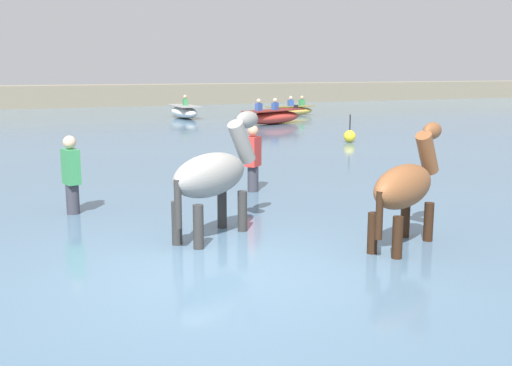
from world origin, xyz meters
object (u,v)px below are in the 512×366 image
at_px(horse_trailing_chestnut, 406,189).
at_px(person_wading_mid, 253,167).
at_px(channel_buoy, 350,136).
at_px(boat_distant_east, 274,117).
at_px(boat_far_offshore, 184,112).
at_px(person_wading_close, 72,185).
at_px(horse_lead_grey, 214,178).
at_px(boat_mid_outer, 290,110).

relative_size(horse_trailing_chestnut, person_wading_mid, 1.18).
bearing_deg(horse_trailing_chestnut, channel_buoy, 61.68).
bearing_deg(boat_distant_east, boat_far_offshore, 119.34).
xyz_separation_m(boat_distant_east, person_wading_close, (-9.54, -13.19, 0.16)).
bearing_deg(boat_far_offshore, horse_lead_grey, -105.43).
height_order(horse_trailing_chestnut, person_wading_mid, horse_trailing_chestnut).
distance_m(horse_trailing_chestnut, boat_mid_outer, 22.21).
xyz_separation_m(horse_lead_grey, person_wading_close, (-1.59, 2.09, -0.34)).
height_order(boat_far_offshore, boat_mid_outer, boat_far_offshore).
xyz_separation_m(horse_trailing_chestnut, boat_far_offshore, (3.38, 21.10, -0.44)).
bearing_deg(boat_mid_outer, horse_trailing_chestnut, -112.66).
relative_size(boat_distant_east, boat_mid_outer, 1.21).
relative_size(horse_lead_grey, channel_buoy, 2.40).
relative_size(horse_lead_grey, boat_far_offshore, 0.71).
height_order(boat_far_offshore, person_wading_close, person_wading_close).
bearing_deg(horse_trailing_chestnut, boat_far_offshore, 80.90).
bearing_deg(boat_mid_outer, channel_buoy, -106.89).
height_order(person_wading_close, person_wading_mid, same).
xyz_separation_m(horse_trailing_chestnut, channel_buoy, (5.34, 9.91, -0.54)).
height_order(horse_lead_grey, person_wading_mid, horse_lead_grey).
xyz_separation_m(horse_lead_grey, boat_far_offshore, (5.45, 19.73, -0.51)).
distance_m(horse_trailing_chestnut, person_wading_close, 5.05).
bearing_deg(boat_distant_east, horse_trailing_chestnut, -109.44).
distance_m(horse_trailing_chestnut, boat_distant_east, 17.67).
bearing_deg(channel_buoy, person_wading_close, -144.39).
height_order(boat_distant_east, channel_buoy, boat_distant_east).
bearing_deg(person_wading_close, channel_buoy, 35.61).
height_order(boat_distant_east, boat_mid_outer, boat_distant_east).
bearing_deg(boat_distant_east, horse_lead_grey, -117.46).
distance_m(boat_far_offshore, person_wading_mid, 17.53).
bearing_deg(boat_mid_outer, horse_lead_grey, -119.04).
bearing_deg(boat_mid_outer, person_wading_mid, -118.47).
bearing_deg(horse_lead_grey, person_wading_close, 127.28).
bearing_deg(boat_far_offshore, horse_trailing_chestnut, -99.10).
distance_m(boat_far_offshore, boat_distant_east, 5.10).
distance_m(horse_lead_grey, boat_far_offshore, 20.48).
height_order(boat_mid_outer, channel_buoy, boat_mid_outer).
xyz_separation_m(boat_far_offshore, person_wading_close, (-7.04, -17.64, 0.17)).
bearing_deg(horse_trailing_chestnut, person_wading_close, 136.59).
relative_size(person_wading_close, channel_buoy, 1.91).
xyz_separation_m(horse_trailing_chestnut, boat_distant_east, (5.88, 16.66, -0.43)).
relative_size(horse_trailing_chestnut, boat_distant_east, 0.62).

